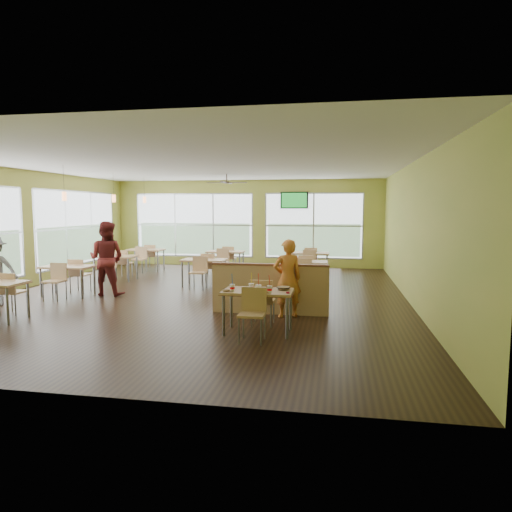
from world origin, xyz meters
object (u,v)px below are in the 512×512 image
Objects in this scene: half_wall_divider at (270,289)px; man_plaid at (287,278)px; main_table at (258,297)px; food_basket at (283,288)px.

half_wall_divider is 0.50m from man_plaid.
half_wall_divider is (0.00, 1.45, -0.11)m from main_table.
half_wall_divider is at bearing 90.00° from main_table.
half_wall_divider is 9.97× the size of food_basket.
half_wall_divider is at bearing -49.82° from man_plaid.
man_plaid reaches higher than food_basket.
man_plaid reaches higher than main_table.
man_plaid is at bearing 92.56° from food_basket.
man_plaid is at bearing -27.94° from half_wall_divider.
main_table is at bearing -90.00° from half_wall_divider.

